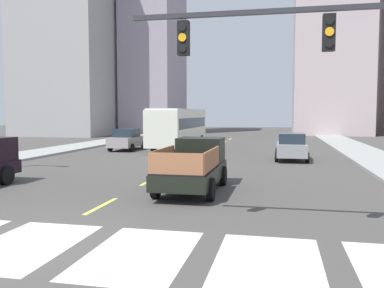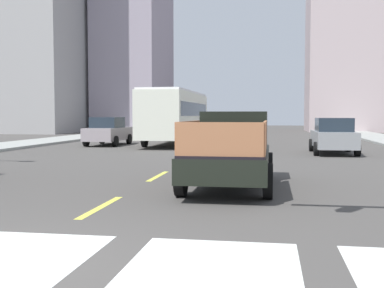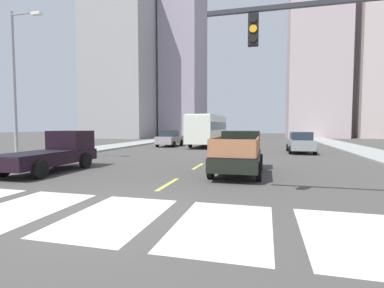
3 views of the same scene
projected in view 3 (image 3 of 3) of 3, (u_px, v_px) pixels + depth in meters
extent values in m
plane|color=#474441|center=(114.00, 216.00, 7.12)|extent=(160.00, 160.00, 0.00)
cube|color=#969993|center=(376.00, 154.00, 21.61)|extent=(3.33, 110.00, 0.15)
cube|color=#969993|center=(101.00, 148.00, 27.41)|extent=(3.33, 110.00, 0.15)
cube|color=silver|center=(24.00, 208.00, 7.80)|extent=(2.14, 3.51, 0.01)
cube|color=silver|center=(114.00, 216.00, 7.12)|extent=(2.14, 3.51, 0.01)
cube|color=silver|center=(223.00, 225.00, 6.45)|extent=(2.14, 3.51, 0.01)
cube|color=silver|center=(357.00, 237.00, 5.77)|extent=(2.14, 3.51, 0.01)
cube|color=#D5D149|center=(168.00, 184.00, 10.99)|extent=(0.16, 2.40, 0.01)
cube|color=#D5D149|center=(198.00, 166.00, 15.82)|extent=(0.16, 2.40, 0.01)
cube|color=#D5D149|center=(214.00, 157.00, 20.65)|extent=(0.16, 2.40, 0.01)
cube|color=#D5D149|center=(224.00, 151.00, 25.48)|extent=(0.16, 2.40, 0.01)
cube|color=#D5D149|center=(231.00, 147.00, 30.31)|extent=(0.16, 2.40, 0.01)
cube|color=#D5D149|center=(236.00, 144.00, 35.14)|extent=(0.16, 2.40, 0.01)
cube|color=#D5D149|center=(239.00, 142.00, 39.97)|extent=(0.16, 2.40, 0.01)
cube|color=#D5D149|center=(242.00, 140.00, 44.80)|extent=(0.16, 2.40, 0.01)
cube|color=black|center=(238.00, 159.00, 13.31)|extent=(1.96, 5.20, 0.56)
cube|color=black|center=(241.00, 141.00, 14.90)|extent=(1.84, 1.60, 1.00)
cube|color=#19232D|center=(242.00, 137.00, 15.32)|extent=(1.72, 0.08, 0.56)
cube|color=black|center=(236.00, 155.00, 12.37)|extent=(1.84, 3.30, 0.06)
cylinder|color=black|center=(222.00, 161.00, 15.08)|extent=(0.22, 0.80, 0.80)
cylinder|color=black|center=(260.00, 162.00, 14.59)|extent=(0.22, 0.80, 0.80)
cylinder|color=black|center=(211.00, 169.00, 12.06)|extent=(0.22, 0.80, 0.80)
cylinder|color=black|center=(259.00, 171.00, 11.58)|extent=(0.22, 0.80, 0.80)
cube|color=#9C623F|center=(215.00, 145.00, 12.57)|extent=(0.06, 3.17, 0.70)
cube|color=#9C623F|center=(258.00, 146.00, 12.12)|extent=(0.06, 3.17, 0.70)
cube|color=#9C623F|center=(232.00, 149.00, 10.82)|extent=(1.80, 0.06, 0.70)
cube|color=black|center=(48.00, 158.00, 13.76)|extent=(1.96, 5.20, 0.56)
cube|color=black|center=(71.00, 140.00, 15.36)|extent=(1.84, 1.60, 1.00)
cube|color=#19232D|center=(76.00, 136.00, 15.77)|extent=(1.72, 0.08, 0.56)
cube|color=black|center=(32.00, 154.00, 12.83)|extent=(1.84, 3.30, 0.06)
cylinder|color=black|center=(54.00, 160.00, 15.53)|extent=(0.22, 0.80, 0.80)
cylinder|color=black|center=(86.00, 161.00, 15.04)|extent=(0.22, 0.80, 0.80)
cylinder|color=black|center=(2.00, 168.00, 12.52)|extent=(0.22, 0.80, 0.80)
cylinder|color=black|center=(40.00, 170.00, 12.03)|extent=(0.22, 0.80, 0.80)
cube|color=silver|center=(208.00, 129.00, 31.51)|extent=(2.50, 10.80, 2.70)
cube|color=#19232D|center=(208.00, 126.00, 31.49)|extent=(2.52, 9.94, 0.80)
cube|color=silver|center=(208.00, 116.00, 31.42)|extent=(2.40, 10.37, 0.12)
cylinder|color=black|center=(204.00, 140.00, 35.14)|extent=(0.22, 1.00, 1.00)
cylinder|color=black|center=(224.00, 140.00, 34.52)|extent=(0.22, 1.00, 1.00)
cylinder|color=black|center=(190.00, 143.00, 29.04)|extent=(0.22, 1.00, 1.00)
cylinder|color=black|center=(215.00, 143.00, 28.41)|extent=(0.22, 1.00, 1.00)
cube|color=gray|center=(170.00, 140.00, 31.06)|extent=(1.80, 4.40, 0.76)
cube|color=#1E2833|center=(169.00, 133.00, 30.87)|extent=(1.58, 2.11, 0.64)
cylinder|color=black|center=(166.00, 142.00, 32.63)|extent=(0.22, 0.64, 0.64)
cylinder|color=black|center=(181.00, 143.00, 32.18)|extent=(0.22, 0.64, 0.64)
cylinder|color=black|center=(157.00, 144.00, 29.99)|extent=(0.22, 0.64, 0.64)
cylinder|color=black|center=(174.00, 144.00, 29.54)|extent=(0.22, 0.64, 0.64)
cube|color=gray|center=(301.00, 144.00, 23.55)|extent=(1.80, 4.40, 0.76)
cube|color=#1E2833|center=(301.00, 136.00, 23.36)|extent=(1.58, 2.11, 0.64)
cylinder|color=black|center=(288.00, 148.00, 25.12)|extent=(0.22, 0.64, 0.64)
cylinder|color=black|center=(310.00, 148.00, 24.67)|extent=(0.22, 0.64, 0.64)
cylinder|color=black|center=(290.00, 150.00, 22.48)|extent=(0.22, 0.64, 0.64)
cylinder|color=black|center=(315.00, 151.00, 22.03)|extent=(0.22, 0.64, 0.64)
cube|color=black|center=(253.00, 30.00, 7.91)|extent=(0.28, 0.24, 0.84)
cylinder|color=black|center=(253.00, 19.00, 7.77)|extent=(0.20, 0.04, 0.20)
cylinder|color=orange|center=(253.00, 29.00, 7.79)|extent=(0.20, 0.04, 0.20)
cylinder|color=black|center=(253.00, 38.00, 7.81)|extent=(0.20, 0.04, 0.20)
cylinder|color=gray|center=(14.00, 88.00, 17.37)|extent=(0.20, 0.20, 9.00)
cube|color=gray|center=(24.00, 13.00, 16.87)|extent=(1.80, 0.10, 0.10)
cube|color=silver|center=(37.00, 14.00, 16.65)|extent=(0.60, 0.28, 0.16)
cube|color=#B9A5A7|center=(318.00, 11.00, 52.15)|extent=(10.06, 8.28, 45.79)
cube|color=#999897|center=(120.00, 59.00, 52.58)|extent=(11.56, 9.37, 28.63)
cube|color=#968B9A|center=(184.00, 57.00, 58.47)|extent=(7.10, 11.63, 32.23)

